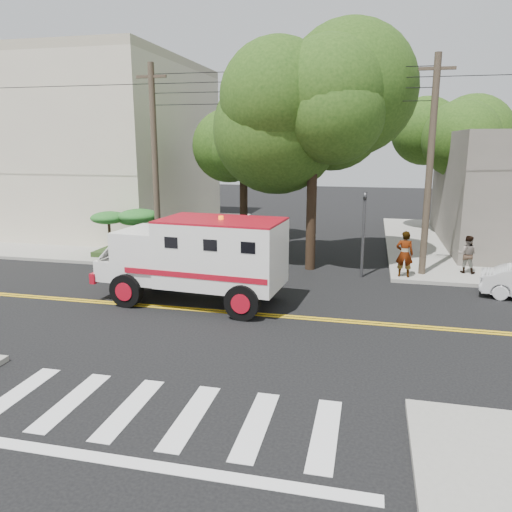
# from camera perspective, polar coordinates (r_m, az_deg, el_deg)

# --- Properties ---
(ground) EXTENTS (100.00, 100.00, 0.00)m
(ground) POSITION_cam_1_polar(r_m,az_deg,el_deg) (16.85, -1.66, -6.55)
(ground) COLOR black
(ground) RESTS_ON ground
(sidewalk_nw) EXTENTS (17.00, 17.00, 0.15)m
(sidewalk_nw) POSITION_cam_1_polar(r_m,az_deg,el_deg) (34.23, -18.05, 2.96)
(sidewalk_nw) COLOR gray
(sidewalk_nw) RESTS_ON ground
(building_left) EXTENTS (16.00, 14.00, 10.00)m
(building_left) POSITION_cam_1_polar(r_m,az_deg,el_deg) (36.12, -20.16, 11.41)
(building_left) COLOR beige
(building_left) RESTS_ON sidewalk_nw
(utility_pole_left) EXTENTS (0.28, 0.28, 9.00)m
(utility_pole_left) POSITION_cam_1_polar(r_m,az_deg,el_deg) (23.47, -11.44, 9.94)
(utility_pole_left) COLOR #382D23
(utility_pole_left) RESTS_ON ground
(utility_pole_right) EXTENTS (0.28, 0.28, 9.00)m
(utility_pole_right) POSITION_cam_1_polar(r_m,az_deg,el_deg) (21.71, 19.22, 9.27)
(utility_pole_right) COLOR #382D23
(utility_pole_right) RESTS_ON ground
(tree_main) EXTENTS (6.08, 5.70, 9.85)m
(tree_main) POSITION_cam_1_polar(r_m,az_deg,el_deg) (21.73, 7.75, 16.99)
(tree_main) COLOR black
(tree_main) RESTS_ON ground
(tree_left) EXTENTS (4.48, 4.20, 7.70)m
(tree_left) POSITION_cam_1_polar(r_m,az_deg,el_deg) (27.97, -0.92, 13.15)
(tree_left) COLOR black
(tree_left) RESTS_ON ground
(tree_right) EXTENTS (4.80, 4.50, 8.20)m
(tree_right) POSITION_cam_1_polar(r_m,az_deg,el_deg) (31.50, 22.37, 12.85)
(tree_right) COLOR black
(tree_right) RESTS_ON ground
(traffic_signal) EXTENTS (0.15, 0.18, 3.60)m
(traffic_signal) POSITION_cam_1_polar(r_m,az_deg,el_deg) (21.24, 12.20, 3.44)
(traffic_signal) COLOR #3F3F42
(traffic_signal) RESTS_ON ground
(accessibility_sign) EXTENTS (0.45, 0.10, 2.02)m
(accessibility_sign) POSITION_cam_1_polar(r_m,az_deg,el_deg) (24.23, -12.24, 2.52)
(accessibility_sign) COLOR #3F3F42
(accessibility_sign) RESTS_ON ground
(palm_planter) EXTENTS (3.52, 2.63, 2.36)m
(palm_planter) POSITION_cam_1_polar(r_m,az_deg,el_deg) (25.12, -14.39, 3.42)
(palm_planter) COLOR #1E3314
(palm_planter) RESTS_ON sidewalk_nw
(armored_truck) EXTENTS (6.88, 3.18, 3.05)m
(armored_truck) POSITION_cam_1_polar(r_m,az_deg,el_deg) (17.58, -6.58, 0.08)
(armored_truck) COLOR white
(armored_truck) RESTS_ON ground
(pedestrian_a) EXTENTS (0.73, 0.51, 1.93)m
(pedestrian_a) POSITION_cam_1_polar(r_m,az_deg,el_deg) (21.39, 16.61, 0.23)
(pedestrian_a) COLOR gray
(pedestrian_a) RESTS_ON sidewalk_ne
(pedestrian_b) EXTENTS (0.91, 0.79, 1.61)m
(pedestrian_b) POSITION_cam_1_polar(r_m,az_deg,el_deg) (22.97, 22.98, 0.18)
(pedestrian_b) COLOR gray
(pedestrian_b) RESTS_ON sidewalk_ne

